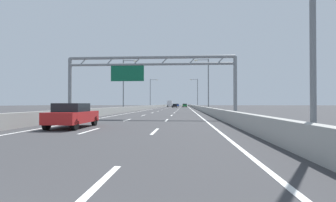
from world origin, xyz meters
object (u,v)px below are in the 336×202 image
Objects in this scene: red_car at (72,115)px; sign_gantry at (148,70)px; green_car at (185,105)px; black_car at (175,106)px; streetlamp_left_mid at (125,82)px; yellow_car at (184,105)px; streetlamp_right_mid at (207,82)px; streetlamp_left_far at (151,92)px; streetlamp_right_far at (197,92)px; blue_car at (177,105)px; orange_car at (185,105)px; box_truck at (170,103)px.

sign_gantry is at bearing 71.79° from red_car.
green_car reaches higher than black_car.
streetlamp_left_mid is 2.30× the size of yellow_car.
streetlamp_right_mid is at bearing 69.54° from red_car.
streetlamp_right_far is (14.93, 0.00, 0.00)m from streetlamp_left_far.
green_car is (3.86, -20.16, 0.02)m from blue_car.
streetlamp_left_mid is 74.70m from orange_car.
streetlamp_right_far is at bearing -80.63° from blue_car.
box_truck is (-11.28, 44.12, -3.74)m from streetlamp_right_far.
streetlamp_left_mid is 1.00× the size of streetlamp_right_mid.
yellow_car is (10.86, 49.31, -4.63)m from streetlamp_left_far.
streetlamp_right_mid is 85.57m from yellow_car.
box_truck reaches higher than orange_car.
blue_car is at bearing 114.16° from orange_car.
yellow_car is 0.99× the size of black_car.
red_car is (-7.26, -103.31, 0.02)m from orange_car.
streetlamp_left_mid is 86.16m from yellow_car.
streetlamp_left_far is at bearing 180.00° from streetlamp_right_far.
red_car is (-3.40, -111.92, 0.03)m from blue_car.
sign_gantry is 1.81× the size of streetlamp_left_mid.
green_car is at bearing 79.83° from streetlamp_left_mid.
box_truck is (-7.50, 17.98, 0.88)m from green_car.
orange_car is at bearing -65.84° from blue_car.
green_car is 23.18m from yellow_car.
black_car is at bearing -83.17° from box_truck.
streetlamp_left_mid is at bearing -98.31° from black_car.
streetlamp_left_far is 2.27× the size of orange_car.
sign_gantry is 69.63m from black_car.
yellow_car is (10.86, 85.35, -4.63)m from streetlamp_left_mid.
red_car is (-7.26, -91.76, 0.01)m from green_car.
streetlamp_right_far reaches higher than yellow_car.
green_car is 1.10× the size of yellow_car.
blue_car is (7.29, 82.33, -4.64)m from streetlamp_left_mid.
black_car is (0.12, 69.51, -4.15)m from sign_gantry.
streetlamp_left_mid is at bearing 110.02° from sign_gantry.
box_truck is (-3.51, 99.81, -3.22)m from sign_gantry.
box_truck is at bearing -144.22° from yellow_car.
streetlamp_left_mid is 1.00× the size of streetlamp_left_far.
streetlamp_left_far reaches higher than yellow_car.
box_truck reaches higher than black_car.
streetlamp_right_far is 2.29× the size of red_car.
streetlamp_left_mid reaches higher than red_car.
sign_gantry is 2.28× the size of box_truck.
streetlamp_left_mid is 14.93m from streetlamp_right_mid.
red_car is (-11.04, -65.62, -4.62)m from streetlamp_right_far.
orange_car is at bearing -88.52° from yellow_car.
blue_car is 4.34m from box_truck.
streetlamp_right_mid reaches higher than box_truck.
orange_car is at bearing 81.39° from streetlamp_left_mid.
blue_car is 4.67m from yellow_car.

